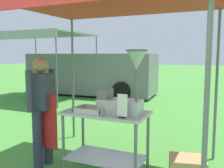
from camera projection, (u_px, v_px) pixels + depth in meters
ground_plane at (183, 108)px, 7.72m from camera, size 70.00×70.00×0.00m
stall_canopy at (109, 5)px, 3.25m from camera, size 2.81×2.31×2.38m
donut_cart at (106, 130)px, 3.35m from camera, size 1.12×0.61×0.89m
donut_tray at (91, 111)px, 3.26m from camera, size 0.39×0.30×0.07m
donut_fryer at (124, 91)px, 3.19m from camera, size 0.63×0.28×0.81m
menu_sign at (122, 108)px, 2.98m from camera, size 0.13×0.05×0.29m
vendor at (42, 106)px, 3.64m from camera, size 0.46×0.54×1.61m
van_grey at (92, 73)px, 10.43m from camera, size 5.31×2.37×1.69m
neighbour_tent at (43, 36)px, 9.28m from camera, size 3.26×2.79×2.43m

